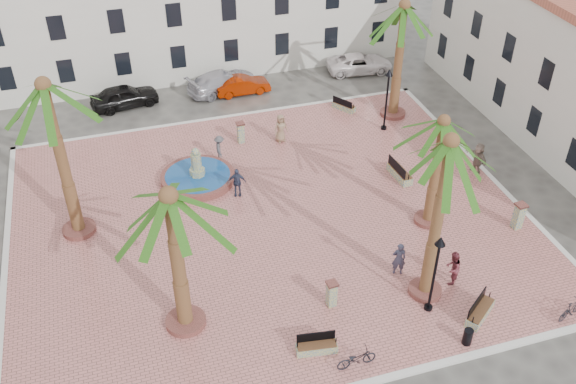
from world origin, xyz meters
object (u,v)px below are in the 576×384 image
lamppost_e (388,89)px  car_black (124,96)px  pedestrian_fountain_a (281,128)px  car_red (242,85)px  car_white (360,63)px  palm_sw (171,215)px  bollard_e (519,216)px  cyclist_a (399,259)px  pedestrian_fountain_b (237,182)px  palm_ne (403,19)px  pedestrian_north (220,148)px  palm_nw (48,103)px  bench_e (399,173)px  bench_ne (344,106)px  fountain (198,176)px  pedestrian_east (478,158)px  cyclist_b (453,268)px  bicycle_b (571,309)px  car_silver (223,81)px  bicycle_a (357,359)px  litter_bin (468,337)px  bollard_n (241,132)px  palm_e (442,135)px  bollard_se (332,293)px  bench_s (317,347)px  palm_s (448,160)px  lamppost_s (437,261)px  bench_se (480,312)px

lamppost_e → car_black: (-15.28, 8.04, -2.17)m
pedestrian_fountain_a → car_red: size_ratio=0.48×
lamppost_e → car_white: lamppost_e is taller
palm_sw → bollard_e: 18.01m
cyclist_a → pedestrian_fountain_b: 9.95m
palm_ne → lamppost_e: bearing=-131.2°
cyclist_a → pedestrian_north: cyclist_a is taller
car_white → palm_sw: bearing=148.5°
palm_nw → pedestrian_fountain_a: 14.74m
bench_e → bench_ne: (-0.18, 8.24, -0.05)m
fountain → pedestrian_fountain_a: size_ratio=2.29×
pedestrian_east → car_black: 23.05m
pedestrian_fountain_a → car_black: (-8.65, 7.51, -0.29)m
bollard_e → cyclist_b: cyclist_b is taller
palm_ne → car_black: size_ratio=1.73×
fountain → bicycle_b: size_ratio=2.63×
car_white → cyclist_a: bearing=169.4°
pedestrian_fountain_a → car_silver: bearing=89.7°
bench_ne → cyclist_b: cyclist_b is taller
palm_sw → bicycle_a: bearing=-34.6°
lamppost_e → pedestrian_north: 10.81m
cyclist_b → car_white: (4.42, 21.84, -0.35)m
palm_nw → car_white: (20.56, 13.06, -6.78)m
lamppost_e → litter_bin: 17.52m
bollard_e → pedestrian_east: 5.08m
pedestrian_north → car_black: bearing=36.4°
bench_ne → cyclist_b: size_ratio=0.93×
bench_ne → pedestrian_east: (4.58, -9.00, 0.69)m
bench_ne → bollard_n: bearing=71.9°
pedestrian_fountain_b → car_black: pedestrian_fountain_b is taller
fountain → car_white: fountain is taller
palm_e → bench_e: size_ratio=3.12×
bicycle_b → bollard_se: bearing=51.9°
bench_s → litter_bin: bearing=-5.1°
palm_e → pedestrian_east: size_ratio=3.35×
bench_ne → car_white: (3.26, 5.26, 0.28)m
palm_s → lamppost_e: 15.00m
palm_e → palm_s: bearing=-118.5°
pedestrian_fountain_b → car_silver: size_ratio=0.33×
lamppost_s → palm_nw: bearing=145.3°
lamppost_e → bollard_se: lamppost_e is taller
bollard_se → bicycle_a: (-0.20, -3.43, -0.25)m
bench_se → lamppost_e: lamppost_e is taller
fountain → car_black: bearing=106.5°
bench_se → pedestrian_east: pedestrian_east is taller
fountain → palm_e: (10.66, -7.05, 4.92)m
bench_e → cyclist_b: 8.47m
palm_nw → palm_sw: 8.83m
palm_nw → cyclist_b: bearing=-28.5°
car_red → bench_s: bearing=172.1°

